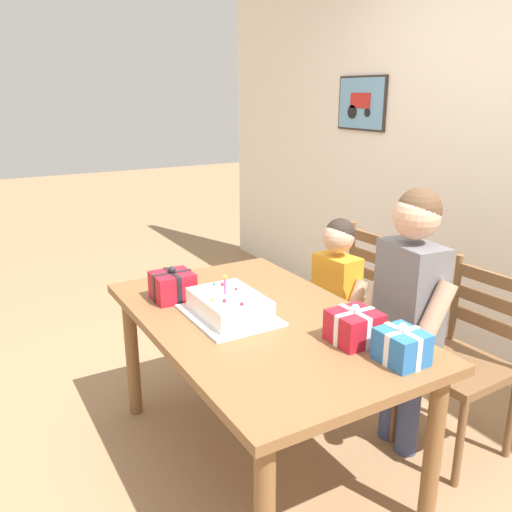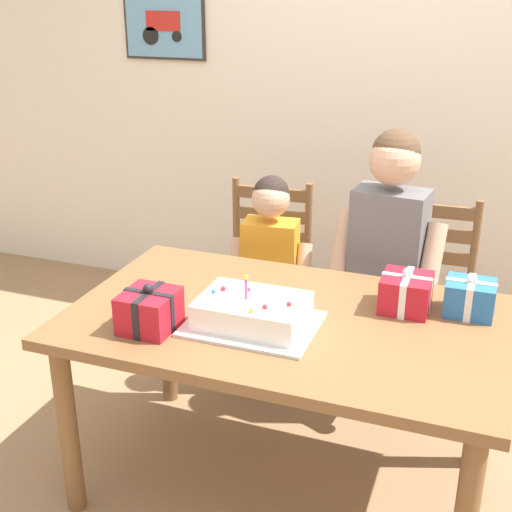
# 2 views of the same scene
# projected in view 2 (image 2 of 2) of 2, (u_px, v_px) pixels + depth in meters

# --- Properties ---
(ground_plane) EXTENTS (20.00, 20.00, 0.00)m
(ground_plane) POSITION_uv_depth(u_px,v_px,m) (282.00, 483.00, 2.67)
(ground_plane) COLOR #997551
(back_wall) EXTENTS (6.40, 0.11, 2.60)m
(back_wall) POSITION_uv_depth(u_px,v_px,m) (383.00, 89.00, 3.65)
(back_wall) COLOR silver
(back_wall) RESTS_ON ground
(dining_table) EXTENTS (1.53, 0.93, 0.74)m
(dining_table) POSITION_uv_depth(u_px,v_px,m) (285.00, 339.00, 2.43)
(dining_table) COLOR brown
(dining_table) RESTS_ON ground
(birthday_cake) EXTENTS (0.44, 0.34, 0.19)m
(birthday_cake) POSITION_uv_depth(u_px,v_px,m) (252.00, 313.00, 2.31)
(birthday_cake) COLOR silver
(birthday_cake) RESTS_ON dining_table
(gift_box_red_large) EXTENTS (0.18, 0.19, 0.16)m
(gift_box_red_large) POSITION_uv_depth(u_px,v_px,m) (406.00, 293.00, 2.43)
(gift_box_red_large) COLOR red
(gift_box_red_large) RESTS_ON dining_table
(gift_box_beside_cake) EXTENTS (0.17, 0.15, 0.16)m
(gift_box_beside_cake) POSITION_uv_depth(u_px,v_px,m) (470.00, 298.00, 2.39)
(gift_box_beside_cake) COLOR #286BB7
(gift_box_beside_cake) RESTS_ON dining_table
(gift_box_corner_small) EXTENTS (0.18, 0.19, 0.17)m
(gift_box_corner_small) POSITION_uv_depth(u_px,v_px,m) (149.00, 310.00, 2.29)
(gift_box_corner_small) COLOR red
(gift_box_corner_small) RESTS_ON dining_table
(chair_left) EXTENTS (0.44, 0.44, 0.92)m
(chair_left) POSITION_uv_depth(u_px,v_px,m) (263.00, 276.00, 3.40)
(chair_left) COLOR brown
(chair_left) RESTS_ON ground
(chair_right) EXTENTS (0.44, 0.44, 0.92)m
(chair_right) POSITION_uv_depth(u_px,v_px,m) (425.00, 299.00, 3.14)
(chair_right) COLOR brown
(chair_right) RESTS_ON ground
(child_older) EXTENTS (0.49, 0.29, 1.29)m
(child_older) POSITION_uv_depth(u_px,v_px,m) (388.00, 248.00, 2.87)
(child_older) COLOR #38426B
(child_older) RESTS_ON ground
(child_younger) EXTENTS (0.39, 0.23, 1.05)m
(child_younger) POSITION_uv_depth(u_px,v_px,m) (270.00, 264.00, 3.10)
(child_younger) COLOR #38426B
(child_younger) RESTS_ON ground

